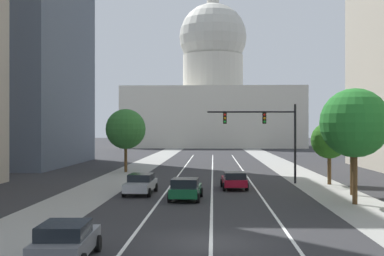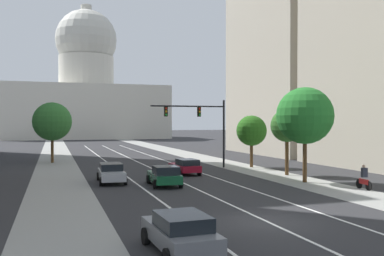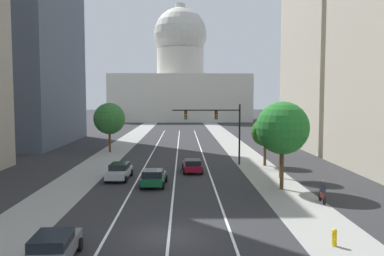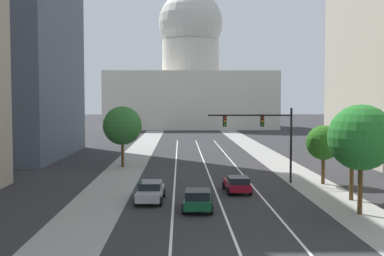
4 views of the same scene
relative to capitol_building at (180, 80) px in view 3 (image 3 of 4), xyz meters
The scene contains 19 objects.
ground_plane 73.34m from the capitol_building, 90.00° to the right, with size 400.00×400.00×0.00m, color #2B2B2D.
sidewalk_left 78.77m from the capitol_building, 96.67° to the right, with size 4.23×130.00×0.01m, color gray.
sidewalk_right 78.77m from the capitol_building, 83.33° to the right, with size 4.23×130.00×0.01m, color gray.
lane_stripe_left 88.19m from the capitol_building, 92.27° to the right, with size 0.16×90.00×0.01m, color white.
lane_stripe_center 88.12m from the capitol_building, 90.00° to the right, with size 0.16×90.00×0.01m, color white.
lane_stripe_right 88.19m from the capitol_building, 87.73° to the right, with size 0.16×90.00×0.01m, color white.
office_tower_far_left 73.02m from the capitol_building, 111.61° to the right, with size 17.54×25.39×41.59m.
capitol_building is the anchor object (origin of this frame).
car_crimson 94.32m from the capitol_building, 88.94° to the right, with size 2.10×4.16×1.40m.
car_gray 116.34m from the capitol_building, 92.56° to the right, with size 2.11×4.25×1.43m.
car_green 100.47m from the capitol_building, 91.00° to the right, with size 2.22×4.30×1.49m.
car_silver 97.63m from the capitol_building, 93.06° to the right, with size 2.13×4.73×1.47m.
traffic_signal_mast 89.53m from the capitol_building, 86.90° to the right, with size 7.72×0.39×6.89m.
fire_hydrant 114.77m from the capitol_building, 85.71° to the right, with size 0.26×0.35×0.91m.
cyclist 106.82m from the capitol_building, 84.14° to the right, with size 0.38×1.70×1.72m.
street_tree_mid_right 90.73m from the capitol_building, 83.64° to the right, with size 3.12×3.12×5.33m.
street_tree_far_right 97.57m from the capitol_building, 84.06° to the right, with size 2.86×2.86×5.75m.
street_tree_near_right 101.82m from the capitol_building, 84.91° to the right, with size 4.37×4.37×7.32m.
street_tree_mid_left 79.13m from the capitol_building, 96.93° to the right, with size 4.39×4.39×6.92m.
Camera 3 is at (0.78, -21.13, 7.58)m, focal length 36.84 mm.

